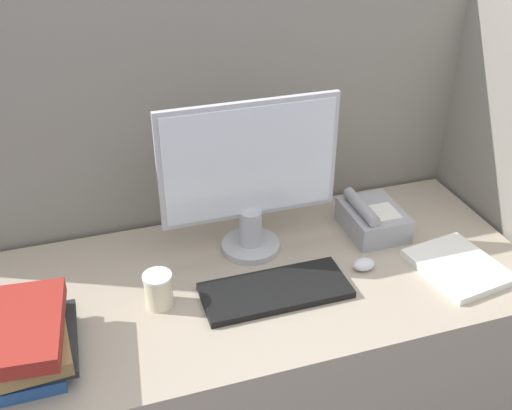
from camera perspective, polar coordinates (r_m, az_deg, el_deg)
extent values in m
cube|color=gray|center=(2.00, -3.50, -0.80)|extent=(1.99, 0.04, 1.46)
cube|color=gray|center=(2.07, 22.11, -2.00)|extent=(0.04, 0.76, 1.46)
cube|color=tan|center=(1.94, -0.15, -15.68)|extent=(1.59, 0.70, 0.75)
cylinder|color=#B7B7BC|center=(1.79, -0.51, -3.89)|extent=(0.17, 0.17, 0.02)
cylinder|color=#B7B7BC|center=(1.75, -0.52, -2.14)|extent=(0.07, 0.07, 0.11)
cube|color=#B7B7BC|center=(1.65, -0.62, 4.23)|extent=(0.51, 0.02, 0.35)
cube|color=silver|center=(1.64, -0.52, 4.09)|extent=(0.48, 0.01, 0.32)
cube|color=black|center=(1.63, 1.86, -8.13)|extent=(0.40, 0.17, 0.02)
ellipsoid|color=silver|center=(1.73, 10.21, -5.59)|extent=(0.06, 0.05, 0.03)
cylinder|color=beige|center=(1.59, -9.26, -8.11)|extent=(0.07, 0.07, 0.09)
cylinder|color=white|center=(1.56, -9.41, -6.72)|extent=(0.08, 0.08, 0.01)
cube|color=#264C8C|center=(1.54, -21.19, -13.15)|extent=(0.18, 0.26, 0.03)
cube|color=#262628|center=(1.52, -20.79, -12.33)|extent=(0.22, 0.26, 0.02)
cube|color=olive|center=(1.49, -21.46, -12.05)|extent=(0.22, 0.27, 0.04)
cube|color=maroon|center=(1.47, -21.39, -10.80)|extent=(0.20, 0.29, 0.04)
cube|color=#99999E|center=(1.89, 11.07, -1.40)|extent=(0.17, 0.21, 0.08)
cube|color=white|center=(1.86, 12.13, -0.63)|extent=(0.07, 0.09, 0.00)
cylinder|color=#99999E|center=(1.84, 9.99, -0.15)|extent=(0.04, 0.18, 0.04)
cube|color=white|center=(1.80, 18.68, -5.56)|extent=(0.24, 0.28, 0.02)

